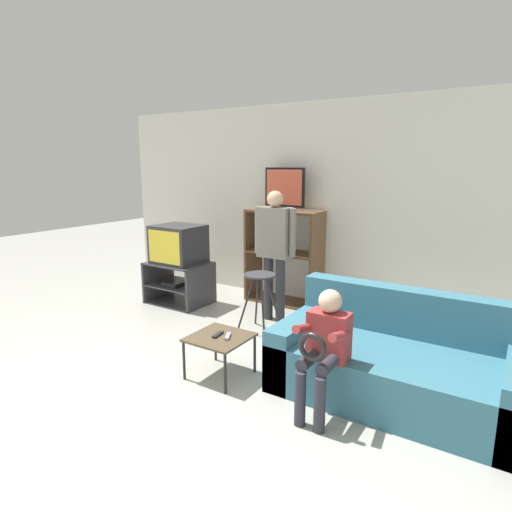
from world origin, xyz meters
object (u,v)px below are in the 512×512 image
person_seated_child (324,344)px  television_main (178,244)px  television_flat (285,190)px  remote_control_white (228,336)px  folding_stool (260,286)px  snack_table (220,340)px  remote_control_black (218,335)px  tv_stand (179,283)px  person_standing_adult (275,244)px  media_shelf (284,256)px  couch (398,364)px

person_seated_child → television_main: bearing=152.4°
television_flat → person_seated_child: size_ratio=0.60×
remote_control_white → person_seated_child: (0.92, -0.08, 0.18)m
folding_stool → snack_table: bearing=-76.9°
remote_control_black → person_seated_child: (1.01, -0.06, 0.18)m
remote_control_black → person_seated_child: 1.03m
tv_stand → remote_control_white: (1.78, -1.32, 0.11)m
snack_table → person_standing_adult: 1.60m
television_main → folding_stool: bearing=-12.2°
television_main → television_flat: size_ratio=1.08×
tv_stand → folding_stool: folding_stool is taller
snack_table → tv_stand: bearing=141.9°
remote_control_white → tv_stand: bearing=115.8°
television_flat → person_standing_adult: size_ratio=0.37×
tv_stand → person_seated_child: size_ratio=0.85×
television_flat → media_shelf: bearing=-60.8°
remote_control_black → person_seated_child: size_ratio=0.15×
television_flat → television_main: bearing=-146.1°
media_shelf → couch: media_shelf is taller
person_seated_child → remote_control_black: bearing=176.6°
television_flat → folding_stool: size_ratio=0.84×
television_main → person_standing_adult: size_ratio=0.40×
television_flat → remote_control_white: 2.47m
remote_control_black → person_standing_adult: 1.58m
television_flat → remote_control_white: (0.62, -2.11, -1.12)m
media_shelf → folding_stool: bearing=-74.5°
folding_stool → television_main: bearing=167.8°
couch → person_seated_child: person_seated_child is taller
remote_control_white → snack_table: bearing=168.0°
tv_stand → remote_control_black: size_ratio=5.53×
remote_control_white → person_standing_adult: bearing=76.9°
television_flat → folding_stool: television_flat is taller
television_flat → folding_stool: bearing=-74.1°
remote_control_black → remote_control_white: size_ratio=1.00×
remote_control_white → person_seated_child: size_ratio=0.15×
television_flat → person_standing_adult: television_flat is taller
television_main → remote_control_white: size_ratio=4.21×
media_shelf → television_flat: bearing=119.2°
television_flat → snack_table: size_ratio=1.15×
person_standing_adult → media_shelf: bearing=110.0°
couch → remote_control_white: bearing=-160.2°
tv_stand → television_flat: television_flat is taller
media_shelf → snack_table: bearing=-75.7°
snack_table → folding_stool: bearing=103.1°
folding_stool → remote_control_black: size_ratio=4.64×
media_shelf → folding_stool: size_ratio=1.87×
tv_stand → person_standing_adult: 1.55m
television_flat → snack_table: 2.49m
television_flat → person_standing_adult: (0.25, -0.67, -0.58)m
television_flat → remote_control_black: size_ratio=3.89×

